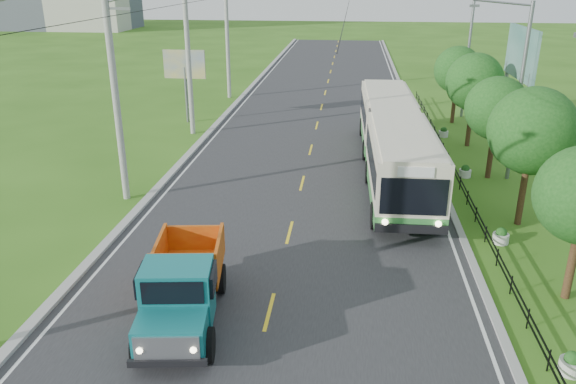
% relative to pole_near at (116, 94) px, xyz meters
% --- Properties ---
extents(ground, '(240.00, 240.00, 0.00)m').
position_rel_pole_near_xyz_m(ground, '(8.26, -9.00, -5.09)').
color(ground, '#316016').
rests_on(ground, ground).
extents(road, '(14.00, 120.00, 0.02)m').
position_rel_pole_near_xyz_m(road, '(8.26, 11.00, -5.08)').
color(road, '#28282B').
rests_on(road, ground).
extents(curb_left, '(0.40, 120.00, 0.15)m').
position_rel_pole_near_xyz_m(curb_left, '(1.06, 11.00, -5.02)').
color(curb_left, '#9E9E99').
rests_on(curb_left, ground).
extents(curb_right, '(0.30, 120.00, 0.10)m').
position_rel_pole_near_xyz_m(curb_right, '(15.41, 11.00, -5.04)').
color(curb_right, '#9E9E99').
rests_on(curb_right, ground).
extents(edge_line_left, '(0.12, 120.00, 0.00)m').
position_rel_pole_near_xyz_m(edge_line_left, '(1.61, 11.00, -5.07)').
color(edge_line_left, silver).
rests_on(edge_line_left, road).
extents(edge_line_right, '(0.12, 120.00, 0.00)m').
position_rel_pole_near_xyz_m(edge_line_right, '(14.91, 11.00, -5.07)').
color(edge_line_right, silver).
rests_on(edge_line_right, road).
extents(centre_dash, '(0.12, 2.20, 0.00)m').
position_rel_pole_near_xyz_m(centre_dash, '(8.26, -9.00, -5.07)').
color(centre_dash, yellow).
rests_on(centre_dash, road).
extents(railing_right, '(0.04, 40.00, 0.60)m').
position_rel_pole_near_xyz_m(railing_right, '(16.26, 5.00, -4.79)').
color(railing_right, black).
rests_on(railing_right, ground).
extents(pole_near, '(3.51, 0.32, 10.00)m').
position_rel_pole_near_xyz_m(pole_near, '(0.00, 0.00, 0.00)').
color(pole_near, gray).
rests_on(pole_near, ground).
extents(pole_mid, '(3.51, 0.32, 10.00)m').
position_rel_pole_near_xyz_m(pole_mid, '(0.00, 12.00, 0.00)').
color(pole_mid, gray).
rests_on(pole_mid, ground).
extents(pole_far, '(3.51, 0.32, 10.00)m').
position_rel_pole_near_xyz_m(pole_far, '(0.00, 24.00, 0.00)').
color(pole_far, gray).
rests_on(pole_far, ground).
extents(tree_third, '(3.60, 3.62, 6.00)m').
position_rel_pole_near_xyz_m(tree_third, '(18.12, -0.86, -1.11)').
color(tree_third, '#382314').
rests_on(tree_third, ground).
extents(tree_fourth, '(3.24, 3.31, 5.40)m').
position_rel_pole_near_xyz_m(tree_fourth, '(18.12, 5.14, -1.51)').
color(tree_fourth, '#382314').
rests_on(tree_fourth, ground).
extents(tree_fifth, '(3.48, 3.52, 5.80)m').
position_rel_pole_near_xyz_m(tree_fifth, '(18.12, 11.14, -1.24)').
color(tree_fifth, '#382314').
rests_on(tree_fifth, ground).
extents(tree_back, '(3.30, 3.36, 5.50)m').
position_rel_pole_near_xyz_m(tree_back, '(18.12, 17.14, -1.44)').
color(tree_back, '#382314').
rests_on(tree_back, ground).
extents(streetlight_mid, '(3.02, 0.20, 9.07)m').
position_rel_pole_near_xyz_m(streetlight_mid, '(18.90, 5.00, -0.19)').
color(streetlight_mid, slate).
rests_on(streetlight_mid, ground).
extents(streetlight_far, '(3.02, 0.20, 9.07)m').
position_rel_pole_near_xyz_m(streetlight_far, '(18.90, 19.00, -0.19)').
color(streetlight_far, slate).
rests_on(streetlight_far, ground).
extents(planter_front, '(0.64, 0.64, 0.67)m').
position_rel_pole_near_xyz_m(planter_front, '(16.86, -11.00, -4.81)').
color(planter_front, silver).
rests_on(planter_front, ground).
extents(planter_near, '(0.64, 0.64, 0.67)m').
position_rel_pole_near_xyz_m(planter_near, '(16.86, -3.00, -4.81)').
color(planter_near, silver).
rests_on(planter_near, ground).
extents(planter_mid, '(0.64, 0.64, 0.67)m').
position_rel_pole_near_xyz_m(planter_mid, '(16.86, 5.00, -4.81)').
color(planter_mid, silver).
rests_on(planter_mid, ground).
extents(planter_far, '(0.64, 0.64, 0.67)m').
position_rel_pole_near_xyz_m(planter_far, '(16.86, 13.00, -4.81)').
color(planter_far, silver).
rests_on(planter_far, ground).
extents(billboard_left, '(3.00, 0.20, 5.20)m').
position_rel_pole_near_xyz_m(billboard_left, '(-1.24, 15.00, -1.23)').
color(billboard_left, slate).
rests_on(billboard_left, ground).
extents(billboard_right, '(0.24, 6.00, 7.30)m').
position_rel_pole_near_xyz_m(billboard_right, '(20.56, 11.00, 0.25)').
color(billboard_right, slate).
rests_on(billboard_right, ground).
extents(bus, '(3.35, 17.94, 3.45)m').
position_rel_pole_near_xyz_m(bus, '(12.96, 5.15, -3.02)').
color(bus, '#348338').
rests_on(bus, ground).
extents(dump_truck, '(2.86, 5.90, 2.38)m').
position_rel_pole_near_xyz_m(dump_truck, '(5.70, -9.76, -3.75)').
color(dump_truck, '#126B6F').
rests_on(dump_truck, ground).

